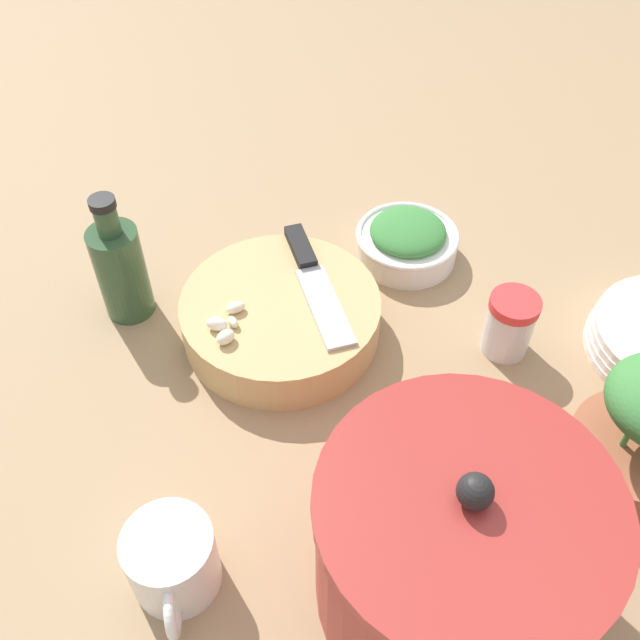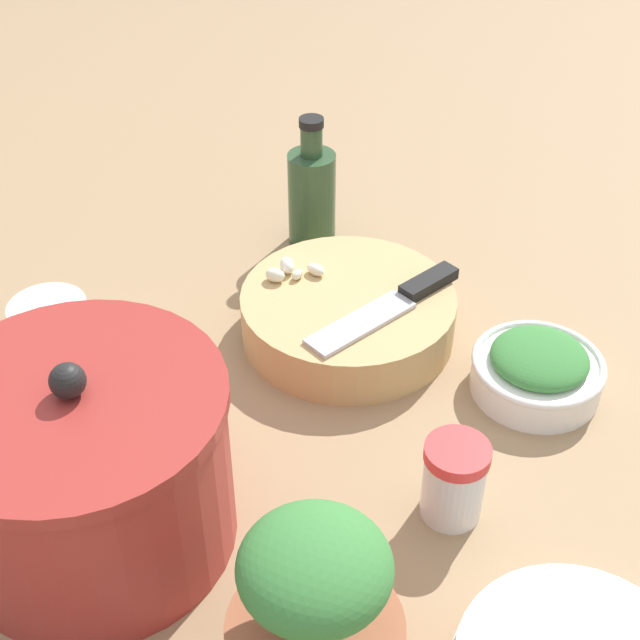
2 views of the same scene
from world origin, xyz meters
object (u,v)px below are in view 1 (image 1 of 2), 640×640
Objects in this scene: cutting_board at (281,317)px; spice_jar at (509,324)px; chef_knife at (313,276)px; stock_pot at (457,549)px; herb_bowl at (407,240)px; garlic_cloves at (226,324)px; oil_bottle at (121,269)px; coffee_mug at (172,562)px.

spice_jar is at bearing 151.32° from cutting_board.
stock_pot is at bearing 92.22° from chef_knife.
cutting_board is 0.21m from herb_bowl.
cutting_board is 0.97× the size of stock_pot.
spice_jar is at bearing -133.22° from stock_pot.
cutting_board is 0.08m from garlic_cloves.
oil_bottle is (0.35, -0.05, 0.04)m from herb_bowl.
herb_bowl is at bearing -113.55° from stock_pot.
chef_knife is at bearing -164.01° from garlic_cloves.
chef_knife is 3.56× the size of garlic_cloves.
herb_bowl is at bearing -162.92° from cutting_board.
cutting_board is 0.26m from spice_jar.
oil_bottle is 0.49m from stock_pot.
coffee_mug is at bearing -25.35° from stock_pot.
stock_pot is at bearing 111.21° from oil_bottle.
herb_bowl is at bearing -157.68° from chef_knife.
oil_bottle is at bearing -31.51° from spice_jar.
garlic_cloves is at bearing 12.67° from cutting_board.
stock_pot reaches higher than herb_bowl.
cutting_board is at bearing 144.62° from oil_bottle.
cutting_board is at bearing 26.99° from chef_knife.
chef_knife is at bearing 15.93° from herb_bowl.
garlic_cloves is 0.42× the size of herb_bowl.
stock_pot reaches higher than spice_jar.
stock_pot reaches higher than oil_bottle.
chef_knife is at bearing -94.18° from stock_pot.
cutting_board is 1.15× the size of chef_knife.
coffee_mug reaches higher than herb_bowl.
oil_bottle is (-0.04, -0.35, 0.03)m from coffee_mug.
oil_bottle is at bearing -96.51° from coffee_mug.
cutting_board is at bearing -28.68° from spice_jar.
cutting_board is at bearing -128.85° from coffee_mug.
stock_pot reaches higher than chef_knife.
oil_bottle is 0.70× the size of stock_pot.
cutting_board is 0.06m from chef_knife.
oil_bottle is (0.09, -0.13, 0.01)m from garlic_cloves.
garlic_cloves is 0.72× the size of spice_jar.
coffee_mug reaches higher than chef_knife.
stock_pot is at bearing 46.78° from spice_jar.
herb_bowl is at bearing -164.05° from garlic_cloves.
spice_jar reaches higher than herb_bowl.
coffee_mug is 0.64× the size of oil_bottle.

